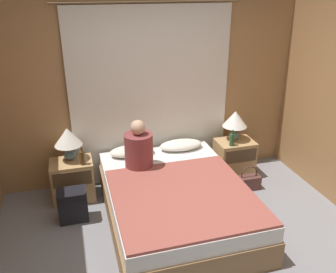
# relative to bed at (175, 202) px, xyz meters

# --- Properties ---
(ground_plane) EXTENTS (16.00, 16.00, 0.00)m
(ground_plane) POSITION_rel_bed_xyz_m (0.00, -0.74, -0.23)
(ground_plane) COLOR gray
(wall_back) EXTENTS (4.11, 0.06, 2.50)m
(wall_back) POSITION_rel_bed_xyz_m (0.00, 1.15, 1.02)
(wall_back) COLOR #A37547
(wall_back) RESTS_ON ground_plane
(curtain_panel) EXTENTS (2.31, 0.02, 2.34)m
(curtain_panel) POSITION_rel_bed_xyz_m (0.00, 1.09, 0.93)
(curtain_panel) COLOR silver
(curtain_panel) RESTS_ON ground_plane
(bed) EXTENTS (1.52, 2.07, 0.47)m
(bed) POSITION_rel_bed_xyz_m (0.00, 0.00, 0.00)
(bed) COLOR olive
(bed) RESTS_ON ground_plane
(nightstand_left) EXTENTS (0.51, 0.39, 0.52)m
(nightstand_left) POSITION_rel_bed_xyz_m (-1.11, 0.78, 0.03)
(nightstand_left) COLOR tan
(nightstand_left) RESTS_ON ground_plane
(nightstand_right) EXTENTS (0.51, 0.39, 0.52)m
(nightstand_right) POSITION_rel_bed_xyz_m (1.11, 0.78, 0.03)
(nightstand_right) COLOR tan
(nightstand_right) RESTS_ON ground_plane
(lamp_left) EXTENTS (0.34, 0.34, 0.42)m
(lamp_left) POSITION_rel_bed_xyz_m (-1.11, 0.85, 0.57)
(lamp_left) COLOR slate
(lamp_left) RESTS_ON nightstand_left
(lamp_right) EXTENTS (0.34, 0.34, 0.42)m
(lamp_right) POSITION_rel_bed_xyz_m (1.11, 0.85, 0.57)
(lamp_right) COLOR slate
(lamp_right) RESTS_ON nightstand_right
(pillow_left) EXTENTS (0.58, 0.29, 0.12)m
(pillow_left) POSITION_rel_bed_xyz_m (-0.33, 0.85, 0.30)
(pillow_left) COLOR silver
(pillow_left) RESTS_ON bed
(pillow_right) EXTENTS (0.58, 0.29, 0.12)m
(pillow_right) POSITION_rel_bed_xyz_m (0.33, 0.85, 0.30)
(pillow_right) COLOR silver
(pillow_right) RESTS_ON bed
(blanket_on_bed) EXTENTS (1.46, 1.47, 0.03)m
(blanket_on_bed) POSITION_rel_bed_xyz_m (0.00, -0.27, 0.26)
(blanket_on_bed) COLOR #994C42
(blanket_on_bed) RESTS_ON bed
(person_left_in_bed) EXTENTS (0.34, 0.34, 0.61)m
(person_left_in_bed) POSITION_rel_bed_xyz_m (-0.31, 0.50, 0.49)
(person_left_in_bed) COLOR brown
(person_left_in_bed) RESTS_ON bed
(beer_bottle_on_left_stand) EXTENTS (0.06, 0.06, 0.23)m
(beer_bottle_on_left_stand) POSITION_rel_bed_xyz_m (-0.97, 0.67, 0.38)
(beer_bottle_on_left_stand) COLOR #513819
(beer_bottle_on_left_stand) RESTS_ON nightstand_left
(beer_bottle_on_right_stand) EXTENTS (0.07, 0.07, 0.22)m
(beer_bottle_on_right_stand) POSITION_rel_bed_xyz_m (1.00, 0.67, 0.37)
(beer_bottle_on_right_stand) COLOR #2D4C28
(beer_bottle_on_right_stand) RESTS_ON nightstand_right
(backpack_on_floor) EXTENTS (0.33, 0.23, 0.40)m
(backpack_on_floor) POSITION_rel_bed_xyz_m (-1.14, 0.31, -0.01)
(backpack_on_floor) COLOR black
(backpack_on_floor) RESTS_ON ground_plane
(handbag_on_floor) EXTENTS (0.31, 0.14, 0.34)m
(handbag_on_floor) POSITION_rel_bed_xyz_m (1.13, 0.37, -0.13)
(handbag_on_floor) COLOR brown
(handbag_on_floor) RESTS_ON ground_plane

